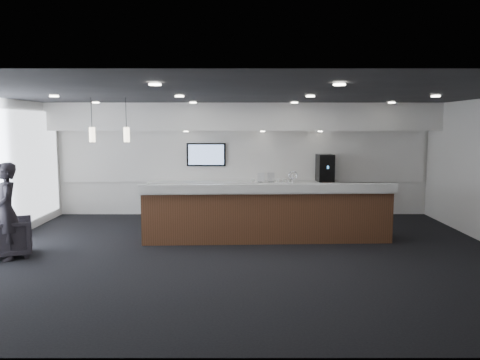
{
  "coord_description": "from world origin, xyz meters",
  "views": [
    {
      "loc": [
        -0.1,
        -8.68,
        2.45
      ],
      "look_at": [
        -0.09,
        1.3,
        1.27
      ],
      "focal_mm": 35.0,
      "sensor_mm": 36.0,
      "label": 1
    }
  ],
  "objects_px": {
    "coffee_machine": "(325,168)",
    "service_counter": "(267,214)",
    "lounge_guest": "(6,211)",
    "armchair": "(9,237)"
  },
  "relations": [
    {
      "from": "service_counter",
      "to": "coffee_machine",
      "type": "relative_size",
      "value": 7.3
    },
    {
      "from": "service_counter",
      "to": "armchair",
      "type": "relative_size",
      "value": 6.66
    },
    {
      "from": "service_counter",
      "to": "lounge_guest",
      "type": "bearing_deg",
      "value": -166.15
    },
    {
      "from": "coffee_machine",
      "to": "service_counter",
      "type": "bearing_deg",
      "value": -127.83
    },
    {
      "from": "armchair",
      "to": "lounge_guest",
      "type": "xyz_separation_m",
      "value": [
        0.07,
        -0.18,
        0.53
      ]
    },
    {
      "from": "service_counter",
      "to": "lounge_guest",
      "type": "distance_m",
      "value": 5.02
    },
    {
      "from": "service_counter",
      "to": "lounge_guest",
      "type": "height_order",
      "value": "lounge_guest"
    },
    {
      "from": "service_counter",
      "to": "lounge_guest",
      "type": "xyz_separation_m",
      "value": [
        -4.81,
        -1.38,
        0.31
      ]
    },
    {
      "from": "service_counter",
      "to": "armchair",
      "type": "bearing_deg",
      "value": -168.33
    },
    {
      "from": "service_counter",
      "to": "coffee_machine",
      "type": "bearing_deg",
      "value": 54.93
    }
  ]
}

